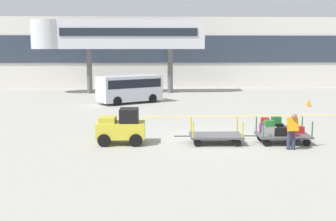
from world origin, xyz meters
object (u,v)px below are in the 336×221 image
baggage_cart_middle (280,131)px  shuttle_van (130,87)px  baggage_cart_lead (216,136)px  safety_cone_near (309,103)px  baggage_tug (122,127)px  baggage_handler (292,130)px

baggage_cart_middle → shuttle_van: 15.60m
baggage_cart_lead → safety_cone_near: 14.07m
baggage_cart_lead → baggage_cart_middle: size_ratio=1.00×
baggage_tug → baggage_cart_lead: 4.18m
baggage_tug → safety_cone_near: bearing=41.2°
baggage_handler → shuttle_van: size_ratio=0.31×
baggage_handler → baggage_cart_middle: bearing=95.1°
baggage_cart_middle → safety_cone_near: (5.66, 11.24, -0.27)m
baggage_tug → safety_cone_near: size_ratio=3.87×
baggage_cart_lead → baggage_handler: size_ratio=1.93×
baggage_tug → baggage_cart_middle: bearing=-1.3°
baggage_tug → baggage_handler: 7.27m
baggage_tug → baggage_handler: baggage_tug is taller
baggage_tug → shuttle_van: shuttle_van is taller
baggage_cart_lead → baggage_handler: (2.98, -1.30, 0.52)m
baggage_cart_middle → safety_cone_near: baggage_cart_middle is taller
baggage_tug → baggage_cart_middle: size_ratio=0.71×
shuttle_van → baggage_handler: bearing=-63.7°
baggage_cart_lead → safety_cone_near: bearing=52.7°
baggage_cart_lead → shuttle_van: shuttle_van is taller
baggage_cart_lead → safety_cone_near: size_ratio=5.49×
baggage_handler → shuttle_van: 16.77m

